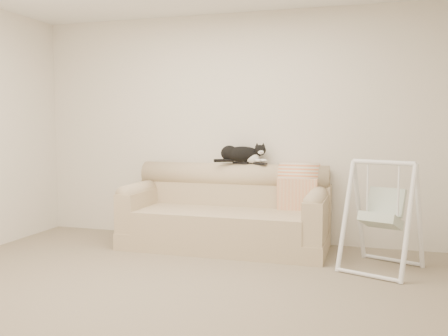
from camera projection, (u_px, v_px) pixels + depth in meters
name	position (u px, v px, depth m)	size (l,w,h in m)	color
ground_plane	(178.00, 294.00, 3.94)	(5.00, 5.00, 0.00)	#746855
room_shell	(176.00, 100.00, 3.81)	(5.04, 4.04, 2.60)	beige
sofa	(226.00, 215.00, 5.47)	(2.20, 0.93, 0.90)	#BEB393
remote_a	(241.00, 163.00, 5.63)	(0.19, 0.08, 0.03)	black
remote_b	(260.00, 163.00, 5.53)	(0.17, 0.12, 0.02)	black
tuxedo_cat	(242.00, 154.00, 5.61)	(0.58, 0.35, 0.23)	black
throw_blanket	(299.00, 181.00, 5.44)	(0.43, 0.38, 0.58)	#E98146
baby_swing	(382.00, 215.00, 4.58)	(0.82, 0.84, 1.02)	white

